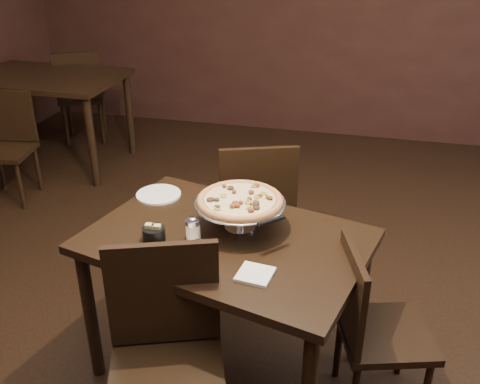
# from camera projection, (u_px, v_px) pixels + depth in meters

# --- Properties ---
(room) EXTENTS (6.04, 7.04, 2.84)m
(room) POSITION_uv_depth(u_px,v_px,m) (236.00, 96.00, 2.10)
(room) COLOR black
(room) RESTS_ON ground
(dining_table) EXTENTS (1.38, 1.08, 0.76)m
(dining_table) POSITION_uv_depth(u_px,v_px,m) (227.00, 256.00, 2.42)
(dining_table) COLOR black
(dining_table) RESTS_ON ground
(background_table) EXTENTS (1.31, 0.88, 0.82)m
(background_table) POSITION_uv_depth(u_px,v_px,m) (46.00, 88.00, 4.71)
(background_table) COLOR black
(background_table) RESTS_ON ground
(pizza_stand) EXTENTS (0.42, 0.42, 0.17)m
(pizza_stand) POSITION_uv_depth(u_px,v_px,m) (240.00, 201.00, 2.39)
(pizza_stand) COLOR silver
(pizza_stand) RESTS_ON dining_table
(parmesan_shaker) EXTENTS (0.07, 0.07, 0.12)m
(parmesan_shaker) POSITION_uv_depth(u_px,v_px,m) (193.00, 230.00, 2.33)
(parmesan_shaker) COLOR beige
(parmesan_shaker) RESTS_ON dining_table
(pepper_flake_shaker) EXTENTS (0.06, 0.06, 0.10)m
(pepper_flake_shaker) POSITION_uv_depth(u_px,v_px,m) (199.00, 251.00, 2.19)
(pepper_flake_shaker) COLOR maroon
(pepper_flake_shaker) RESTS_ON dining_table
(packet_caddy) EXTENTS (0.10, 0.10, 0.08)m
(packet_caddy) POSITION_uv_depth(u_px,v_px,m) (154.00, 233.00, 2.34)
(packet_caddy) COLOR black
(packet_caddy) RESTS_ON dining_table
(napkin_stack) EXTENTS (0.15, 0.15, 0.01)m
(napkin_stack) POSITION_uv_depth(u_px,v_px,m) (255.00, 274.00, 2.11)
(napkin_stack) COLOR white
(napkin_stack) RESTS_ON dining_table
(plate_left) EXTENTS (0.23, 0.23, 0.01)m
(plate_left) POSITION_uv_depth(u_px,v_px,m) (159.00, 194.00, 2.74)
(plate_left) COLOR white
(plate_left) RESTS_ON dining_table
(plate_near) EXTENTS (0.24, 0.24, 0.01)m
(plate_near) POSITION_uv_depth(u_px,v_px,m) (185.00, 258.00, 2.22)
(plate_near) COLOR white
(plate_near) RESTS_ON dining_table
(serving_spatula) EXTENTS (0.18, 0.18, 0.03)m
(serving_spatula) POSITION_uv_depth(u_px,v_px,m) (271.00, 221.00, 2.23)
(serving_spatula) COLOR silver
(serving_spatula) RESTS_ON pizza_stand
(chair_far) EXTENTS (0.56, 0.56, 0.93)m
(chair_far) POSITION_uv_depth(u_px,v_px,m) (255.00, 207.00, 3.16)
(chair_far) COLOR black
(chair_far) RESTS_ON ground
(chair_near) EXTENTS (0.56, 0.56, 0.94)m
(chair_near) POSITION_uv_depth(u_px,v_px,m) (166.00, 355.00, 2.07)
(chair_near) COLOR black
(chair_near) RESTS_ON ground
(chair_side) EXTENTS (0.48, 0.48, 0.82)m
(chair_side) POSITION_uv_depth(u_px,v_px,m) (372.00, 324.00, 2.32)
(chair_side) COLOR black
(chair_side) RESTS_ON ground
(bg_chair_far) EXTENTS (0.57, 0.57, 0.92)m
(bg_chair_far) POSITION_uv_depth(u_px,v_px,m) (81.00, 93.00, 5.29)
(bg_chair_far) COLOR black
(bg_chair_far) RESTS_ON ground
(bg_chair_near) EXTENTS (0.45, 0.45, 0.85)m
(bg_chair_near) POSITION_uv_depth(u_px,v_px,m) (8.00, 142.00, 4.22)
(bg_chair_near) COLOR black
(bg_chair_near) RESTS_ON ground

